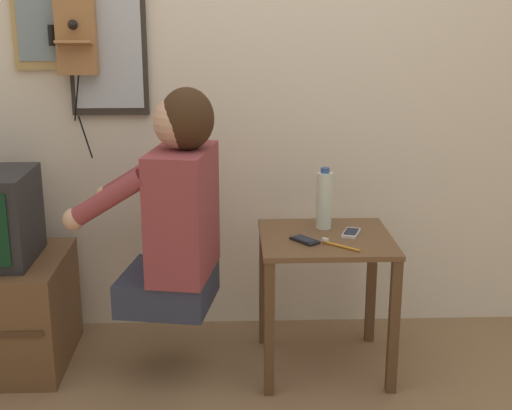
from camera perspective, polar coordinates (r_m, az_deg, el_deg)
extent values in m
cube|color=silver|center=(3.31, -0.54, 11.40)|extent=(6.80, 0.05, 2.55)
cube|color=brown|center=(2.99, 5.62, -2.71)|extent=(0.55, 0.51, 0.02)
cube|color=#523822|center=(2.86, 1.07, -9.92)|extent=(0.04, 0.04, 0.57)
cube|color=#523822|center=(2.93, 10.96, -9.58)|extent=(0.04, 0.04, 0.57)
cube|color=#523822|center=(3.29, 0.62, -6.41)|extent=(0.04, 0.04, 0.57)
cube|color=#523822|center=(3.35, 9.21, -6.21)|extent=(0.04, 0.04, 0.57)
cube|color=#2D3347|center=(3.00, -7.04, -6.57)|extent=(0.42, 0.44, 0.14)
cube|color=brown|center=(2.87, -5.87, -0.59)|extent=(0.29, 0.44, 0.52)
sphere|color=tan|center=(2.79, -6.08, 6.62)|extent=(0.21, 0.21, 0.21)
ellipsoid|color=#382314|center=(2.79, -5.56, 6.88)|extent=(0.25, 0.26, 0.24)
cylinder|color=brown|center=(2.76, -11.82, 0.49)|extent=(0.33, 0.13, 0.24)
cylinder|color=brown|center=(3.08, -9.68, 2.18)|extent=(0.33, 0.13, 0.24)
sphere|color=tan|center=(2.83, -14.39, -1.11)|extent=(0.09, 0.09, 0.09)
sphere|color=tan|center=(3.14, -12.04, 0.70)|extent=(0.09, 0.09, 0.09)
cube|color=#9E6B3D|center=(3.28, -14.13, 13.36)|extent=(0.17, 0.11, 0.37)
cube|color=#9E6B3D|center=(3.20, -14.38, 12.46)|extent=(0.15, 0.07, 0.03)
cone|color=black|center=(3.18, -14.55, 13.77)|extent=(0.04, 0.05, 0.04)
cylinder|color=black|center=(3.31, -16.02, 12.92)|extent=(0.03, 0.03, 0.09)
cylinder|color=black|center=(3.29, -14.14, 8.36)|extent=(0.04, 0.04, 0.22)
cylinder|color=black|center=(3.32, -13.49, 5.31)|extent=(0.07, 0.06, 0.19)
cube|color=tan|center=(3.35, -16.16, 15.01)|extent=(0.34, 0.02, 0.54)
cube|color=gray|center=(3.34, -16.22, 15.00)|extent=(0.29, 0.01, 0.47)
cube|color=#2D2823|center=(3.30, -11.80, 12.66)|extent=(0.35, 0.03, 0.65)
cube|color=#B2BCC6|center=(3.29, -11.84, 12.65)|extent=(0.30, 0.01, 0.58)
cube|color=black|center=(2.91, 3.92, -2.83)|extent=(0.12, 0.14, 0.01)
cube|color=black|center=(2.91, 3.93, -2.72)|extent=(0.10, 0.11, 0.00)
cube|color=silver|center=(3.02, 7.62, -2.22)|extent=(0.10, 0.14, 0.01)
cube|color=black|center=(3.02, 7.63, -2.11)|extent=(0.08, 0.11, 0.00)
cylinder|color=silver|center=(3.06, 5.48, 0.35)|extent=(0.07, 0.07, 0.25)
cylinder|color=#2D4C8C|center=(3.03, 5.55, 2.79)|extent=(0.04, 0.04, 0.02)
cylinder|color=orange|center=(2.86, 6.82, -3.29)|extent=(0.14, 0.13, 0.01)
cube|color=white|center=(2.89, 5.55, -2.77)|extent=(0.03, 0.03, 0.01)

